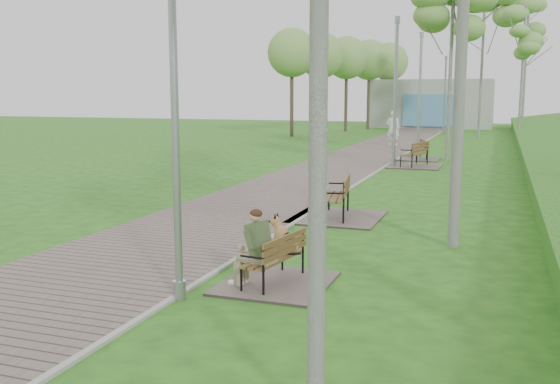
{
  "coord_description": "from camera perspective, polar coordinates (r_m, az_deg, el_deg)",
  "views": [
    {
      "loc": [
        4.19,
        -3.62,
        2.85
      ],
      "look_at": [
        0.22,
        7.62,
        0.96
      ],
      "focal_mm": 40.0,
      "sensor_mm": 36.0,
      "label": 1
    }
  ],
  "objects": [
    {
      "name": "walkway",
      "position": [
        25.96,
        6.14,
        2.69
      ],
      "size": [
        3.5,
        67.0,
        0.04
      ],
      "primitive_type": "cube",
      "color": "#665853",
      "rests_on": "ground"
    },
    {
      "name": "kerb",
      "position": [
        25.62,
        9.96,
        2.53
      ],
      "size": [
        0.1,
        67.0,
        0.05
      ],
      "primitive_type": "cube",
      "color": "#999993",
      "rests_on": "ground"
    },
    {
      "name": "lamp_post_far",
      "position": [
        46.16,
        14.82,
        8.33
      ],
      "size": [
        0.21,
        0.21,
        5.45
      ],
      "color": "gray",
      "rests_on": "ground"
    },
    {
      "name": "lamp_post_second",
      "position": [
        24.88,
        10.49,
        8.49
      ],
      "size": [
        0.22,
        0.22,
        5.77
      ],
      "color": "gray",
      "rests_on": "ground"
    },
    {
      "name": "pedestrian_near",
      "position": [
        34.52,
        10.3,
        5.73
      ],
      "size": [
        0.73,
        0.51,
        1.94
      ],
      "primitive_type": "imported",
      "rotation": [
        0.0,
        0.0,
        3.2
      ],
      "color": "white",
      "rests_on": "ground"
    },
    {
      "name": "birch_distant_b",
      "position": [
        54.7,
        21.74,
        14.25
      ],
      "size": [
        2.96,
        2.96,
        10.76
      ],
      "color": "silver",
      "rests_on": "ground"
    },
    {
      "name": "bench_far",
      "position": [
        27.87,
        12.57,
        3.31
      ],
      "size": [
        1.71,
        1.9,
        1.05
      ],
      "color": "#665853",
      "rests_on": "ground"
    },
    {
      "name": "bench_second",
      "position": [
        14.45,
        5.13,
        -1.5
      ],
      "size": [
        1.97,
        2.19,
        1.21
      ],
      "color": "#665853",
      "rests_on": "ground"
    },
    {
      "name": "birch_mid_c",
      "position": [
        27.54,
        15.57,
        16.56
      ],
      "size": [
        2.51,
        2.51,
        8.44
      ],
      "color": "silver",
      "rests_on": "ground"
    },
    {
      "name": "birch_distant_a",
      "position": [
        42.94,
        18.18,
        15.12
      ],
      "size": [
        2.99,
        2.99,
        9.88
      ],
      "color": "silver",
      "rests_on": "ground"
    },
    {
      "name": "bench_third",
      "position": [
        25.13,
        12.18,
        2.8
      ],
      "size": [
        1.98,
        2.2,
        1.22
      ],
      "color": "#665853",
      "rests_on": "ground"
    },
    {
      "name": "lamp_post_near",
      "position": [
        8.53,
        -9.52,
        4.42
      ],
      "size": [
        0.18,
        0.18,
        4.69
      ],
      "color": "gray",
      "rests_on": "ground"
    },
    {
      "name": "building_north",
      "position": [
        54.89,
        13.66,
        7.85
      ],
      "size": [
        10.0,
        5.2,
        4.0
      ],
      "color": "#9E9E99",
      "rests_on": "ground"
    },
    {
      "name": "birch_far_c",
      "position": [
        40.87,
        21.46,
        13.56
      ],
      "size": [
        2.48,
        2.48,
        8.32
      ],
      "color": "silver",
      "rests_on": "ground"
    },
    {
      "name": "bench_main",
      "position": [
        9.4,
        -0.95,
        -6.24
      ],
      "size": [
        1.58,
        1.75,
        1.38
      ],
      "color": "#665853",
      "rests_on": "ground"
    },
    {
      "name": "lamp_post_third",
      "position": [
        32.19,
        12.64,
        8.57
      ],
      "size": [
        0.23,
        0.23,
        5.84
      ],
      "color": "gray",
      "rests_on": "ground"
    }
  ]
}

